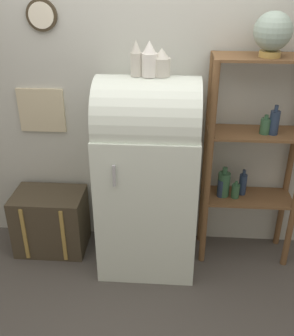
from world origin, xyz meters
name	(u,v)px	position (x,y,z in m)	size (l,w,h in m)	color
ground_plane	(146,275)	(0.00, 0.00, 0.00)	(12.00, 12.00, 0.00)	#4C4742
wall_back	(150,92)	(0.00, 0.57, 1.35)	(7.00, 0.09, 2.70)	#B7B7AD
refrigerator	(148,174)	(0.00, 0.23, 0.81)	(0.75, 0.68, 1.57)	silver
suitcase_trunk	(51,221)	(-0.85, 0.31, 0.27)	(0.59, 0.41, 0.54)	#423828
shelf_unit	(251,154)	(0.79, 0.36, 0.94)	(0.74, 0.33, 1.69)	brown
globe	(273,32)	(0.82, 0.32, 1.85)	(0.25, 0.25, 0.29)	#AD8942
vase_left	(136,59)	(-0.08, 0.23, 1.68)	(0.08, 0.08, 0.24)	beige
vase_center	(149,60)	(0.01, 0.22, 1.68)	(0.11, 0.11, 0.24)	white
vase_right	(162,63)	(0.09, 0.24, 1.65)	(0.12, 0.12, 0.19)	beige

